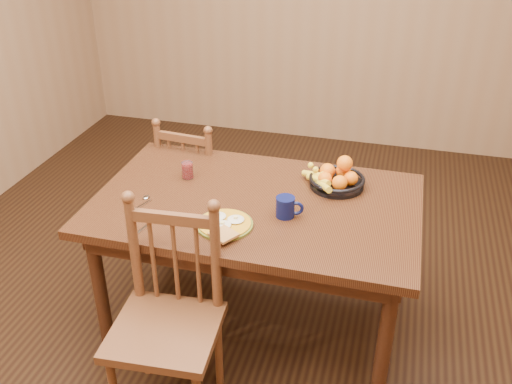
% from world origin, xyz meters
% --- Properties ---
extents(room, '(4.52, 5.02, 2.72)m').
position_xyz_m(room, '(0.00, 0.00, 1.35)').
color(room, black).
rests_on(room, ground).
extents(dining_table, '(1.60, 1.00, 0.75)m').
position_xyz_m(dining_table, '(0.00, 0.00, 0.67)').
color(dining_table, black).
rests_on(dining_table, ground).
extents(chair_far, '(0.44, 0.42, 0.90)m').
position_xyz_m(chair_far, '(-0.55, 0.59, 0.44)').
color(chair_far, '#4E2917').
rests_on(chair_far, ground).
extents(chair_near, '(0.48, 0.46, 0.99)m').
position_xyz_m(chair_near, '(-0.22, -0.65, 0.48)').
color(chair_near, '#4E2917').
rests_on(chair_near, ground).
extents(breakfast_plate, '(0.26, 0.31, 0.04)m').
position_xyz_m(breakfast_plate, '(-0.08, -0.26, 0.76)').
color(breakfast_plate, '#59601E').
rests_on(breakfast_plate, dining_table).
extents(fork, '(0.05, 0.18, 0.00)m').
position_xyz_m(fork, '(-0.43, -0.35, 0.75)').
color(fork, silver).
rests_on(fork, dining_table).
extents(spoon, '(0.06, 0.16, 0.01)m').
position_xyz_m(spoon, '(-0.53, -0.14, 0.75)').
color(spoon, silver).
rests_on(spoon, dining_table).
extents(coffee_mug, '(0.13, 0.09, 0.10)m').
position_xyz_m(coffee_mug, '(0.17, -0.10, 0.80)').
color(coffee_mug, '#0A1039').
rests_on(coffee_mug, dining_table).
extents(juice_glass, '(0.06, 0.06, 0.09)m').
position_xyz_m(juice_glass, '(-0.41, 0.14, 0.79)').
color(juice_glass, silver).
rests_on(juice_glass, dining_table).
extents(fruit_bowl, '(0.32, 0.32, 0.17)m').
position_xyz_m(fruit_bowl, '(0.36, 0.25, 0.80)').
color(fruit_bowl, black).
rests_on(fruit_bowl, dining_table).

